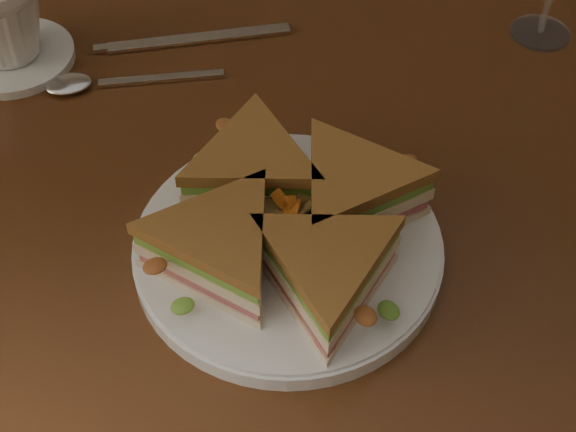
# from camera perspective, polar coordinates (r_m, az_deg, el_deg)

# --- Properties ---
(table) EXTENTS (1.20, 0.80, 0.75)m
(table) POSITION_cam_1_polar(r_m,az_deg,el_deg) (0.82, -3.81, -1.72)
(table) COLOR #361B0C
(table) RESTS_ON ground
(plate) EXTENTS (0.26, 0.26, 0.02)m
(plate) POSITION_cam_1_polar(r_m,az_deg,el_deg) (0.68, -0.00, -2.32)
(plate) COLOR silver
(plate) RESTS_ON table
(sandwich_wedges) EXTENTS (0.29, 0.29, 0.06)m
(sandwich_wedges) POSITION_cam_1_polar(r_m,az_deg,el_deg) (0.65, -0.00, -0.29)
(sandwich_wedges) COLOR beige
(sandwich_wedges) RESTS_ON plate
(crisps_mound) EXTENTS (0.09, 0.09, 0.05)m
(crisps_mound) POSITION_cam_1_polar(r_m,az_deg,el_deg) (0.65, -0.00, -0.52)
(crisps_mound) COLOR orange
(crisps_mound) RESTS_ON plate
(spoon) EXTENTS (0.18, 0.04, 0.01)m
(spoon) POSITION_cam_1_polar(r_m,az_deg,el_deg) (0.86, -13.82, 9.15)
(spoon) COLOR silver
(spoon) RESTS_ON table
(knife) EXTENTS (0.22, 0.03, 0.00)m
(knife) POSITION_cam_1_polar(r_m,az_deg,el_deg) (0.90, -7.23, 12.29)
(knife) COLOR silver
(knife) RESTS_ON table
(saucer) EXTENTS (0.13, 0.13, 0.01)m
(saucer) POSITION_cam_1_polar(r_m,az_deg,el_deg) (0.92, -18.96, 10.65)
(saucer) COLOR silver
(saucer) RESTS_ON table
(coffee_cup) EXTENTS (0.13, 0.13, 0.09)m
(coffee_cup) POSITION_cam_1_polar(r_m,az_deg,el_deg) (0.89, -19.81, 13.25)
(coffee_cup) COLOR silver
(coffee_cup) RESTS_ON saucer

